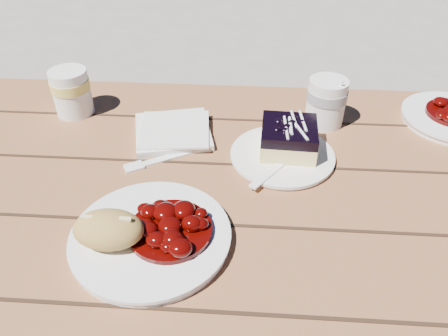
# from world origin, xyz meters

# --- Properties ---
(picnic_table) EXTENTS (2.00, 1.55, 0.75)m
(picnic_table) POSITION_xyz_m (0.00, -0.00, 0.59)
(picnic_table) COLOR brown
(picnic_table) RESTS_ON ground
(main_plate) EXTENTS (0.24, 0.24, 0.02)m
(main_plate) POSITION_xyz_m (0.01, -0.12, 0.76)
(main_plate) COLOR white
(main_plate) RESTS_ON picnic_table
(goulash_stew) EXTENTS (0.13, 0.13, 0.04)m
(goulash_stew) POSITION_xyz_m (0.04, -0.12, 0.79)
(goulash_stew) COLOR #410402
(goulash_stew) RESTS_ON main_plate
(bread_roll) EXTENTS (0.10, 0.07, 0.05)m
(bread_roll) POSITION_xyz_m (-0.05, -0.14, 0.79)
(bread_roll) COLOR #B79046
(bread_roll) RESTS_ON main_plate
(dessert_plate) EXTENTS (0.19, 0.19, 0.01)m
(dessert_plate) POSITION_xyz_m (0.22, 0.11, 0.76)
(dessert_plate) COLOR white
(dessert_plate) RESTS_ON picnic_table
(blueberry_cake) EXTENTS (0.11, 0.11, 0.06)m
(blueberry_cake) POSITION_xyz_m (0.23, 0.12, 0.79)
(blueberry_cake) COLOR #F7DF87
(blueberry_cake) RESTS_ON dessert_plate
(fork_dessert) EXTENTS (0.11, 0.14, 0.00)m
(fork_dessert) POSITION_xyz_m (0.20, 0.05, 0.76)
(fork_dessert) COLOR white
(fork_dessert) RESTS_ON dessert_plate
(coffee_cup) EXTENTS (0.08, 0.08, 0.10)m
(coffee_cup) POSITION_xyz_m (0.31, 0.24, 0.80)
(coffee_cup) COLOR white
(coffee_cup) RESTS_ON picnic_table
(napkin_stack) EXTENTS (0.18, 0.18, 0.01)m
(napkin_stack) POSITION_xyz_m (-0.00, 0.17, 0.76)
(napkin_stack) COLOR white
(napkin_stack) RESTS_ON picnic_table
(fork_table) EXTENTS (0.15, 0.10, 0.00)m
(fork_table) POSITION_xyz_m (0.01, 0.09, 0.75)
(fork_table) COLOR white
(fork_table) RESTS_ON picnic_table
(second_cup) EXTENTS (0.08, 0.08, 0.10)m
(second_cup) POSITION_xyz_m (-0.23, 0.25, 0.80)
(second_cup) COLOR white
(second_cup) RESTS_ON picnic_table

